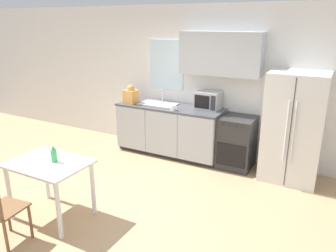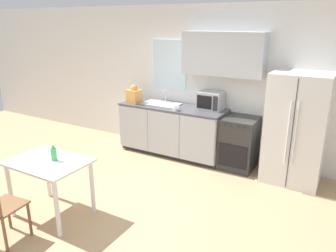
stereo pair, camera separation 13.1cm
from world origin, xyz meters
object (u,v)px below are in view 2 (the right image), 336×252
coffee_mug (176,108)px  microwave (211,101)px  dining_table (49,170)px  refrigerator (296,129)px  drink_bottle (54,154)px  oven_range (239,143)px

coffee_mug → microwave: bearing=38.0°
dining_table → coffee_mug: bearing=77.2°
refrigerator → drink_bottle: (-2.43, -2.51, -0.01)m
drink_bottle → dining_table: bearing=-138.4°
refrigerator → drink_bottle: size_ratio=7.77×
oven_range → microwave: bearing=169.8°
refrigerator → microwave: 1.50m
coffee_mug → drink_bottle: size_ratio=0.57×
microwave → coffee_mug: bearing=-142.0°
refrigerator → coffee_mug: (-1.96, -0.23, 0.12)m
oven_range → dining_table: (-1.60, -2.61, 0.19)m
oven_range → refrigerator: bearing=-2.8°
refrigerator → microwave: size_ratio=4.04×
coffee_mug → drink_bottle: coffee_mug is taller
microwave → coffee_mug: (-0.49, -0.38, -0.11)m
microwave → drink_bottle: 2.84m
refrigerator → microwave: bearing=174.2°
oven_range → microwave: 0.88m
refrigerator → dining_table: 3.58m
coffee_mug → dining_table: coffee_mug is taller
refrigerator → dining_table: bearing=-134.1°
microwave → drink_bottle: (-0.96, -2.66, -0.24)m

